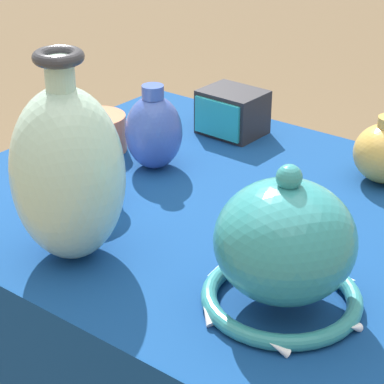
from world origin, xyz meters
The scene contains 7 objects.
display_table centered at (0.00, -0.02, 0.68)m, with size 0.94×0.77×0.77m.
vase_tall_bulbous centered at (-0.08, -0.27, 0.90)m, with size 0.16×0.16×0.31m.
vase_dome_bell centered at (0.23, -0.19, 0.85)m, with size 0.23×0.22×0.21m.
mosaic_tile_box centered at (-0.17, 0.27, 0.81)m, with size 0.13×0.11×0.09m.
cup_wide_porcelain centered at (-0.19, -0.14, 0.81)m, with size 0.13×0.13×0.08m.
jar_round_cobalt centered at (-0.19, 0.04, 0.84)m, with size 0.10×0.10×0.16m.
pot_squat_terracotta centered at (-0.33, 0.04, 0.80)m, with size 0.11×0.11×0.07m, color #BC6642.
Camera 1 is at (0.64, -0.91, 1.35)m, focal length 70.00 mm.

